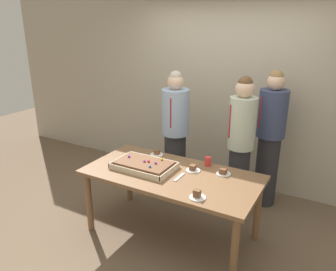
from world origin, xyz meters
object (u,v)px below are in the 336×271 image
(plated_slice_far_left, at_px, (193,169))
(plated_slice_far_right, at_px, (197,195))
(person_striped_tie_right, at_px, (270,138))
(drink_cup_nearest, at_px, (208,161))
(person_serving_front, at_px, (241,144))
(plated_slice_near_left, at_px, (157,154))
(cake_server_utensil, at_px, (179,177))
(party_table, at_px, (171,180))
(plated_slice_near_right, at_px, (223,172))
(sheet_cake, at_px, (144,165))
(person_green_shirt_behind, at_px, (175,133))

(plated_slice_far_left, distance_m, plated_slice_far_right, 0.57)
(person_striped_tie_right, bearing_deg, drink_cup_nearest, 10.41)
(person_serving_front, bearing_deg, plated_slice_near_left, -18.58)
(drink_cup_nearest, relative_size, person_striped_tie_right, 0.06)
(plated_slice_far_left, bearing_deg, plated_slice_far_right, -60.74)
(plated_slice_far_right, bearing_deg, cake_server_utensil, 139.70)
(party_table, relative_size, plated_slice_near_right, 12.21)
(plated_slice_near_left, relative_size, plated_slice_far_left, 1.00)
(cake_server_utensil, bearing_deg, person_serving_front, 67.60)
(plated_slice_near_left, distance_m, plated_slice_near_right, 0.87)
(plated_slice_far_right, distance_m, drink_cup_nearest, 0.72)
(plated_slice_near_left, bearing_deg, sheet_cake, -78.93)
(plated_slice_far_right, bearing_deg, person_green_shirt_behind, 126.30)
(drink_cup_nearest, bearing_deg, plated_slice_far_right, -74.43)
(plated_slice_near_right, height_order, drink_cup_nearest, drink_cup_nearest)
(sheet_cake, distance_m, drink_cup_nearest, 0.70)
(drink_cup_nearest, bearing_deg, person_serving_front, 63.50)
(drink_cup_nearest, bearing_deg, person_green_shirt_behind, 144.94)
(sheet_cake, height_order, plated_slice_near_right, sheet_cake)
(party_table, xyz_separation_m, cake_server_utensil, (0.12, -0.05, 0.09))
(plated_slice_near_left, distance_m, person_serving_front, 0.99)
(drink_cup_nearest, xyz_separation_m, person_serving_front, (0.22, 0.44, 0.10))
(plated_slice_near_right, relative_size, person_serving_front, 0.09)
(plated_slice_near_left, xyz_separation_m, plated_slice_far_right, (0.84, -0.67, 0.01))
(plated_slice_far_left, height_order, plated_slice_far_right, plated_slice_far_right)
(party_table, relative_size, person_green_shirt_behind, 1.09)
(plated_slice_far_right, xyz_separation_m, drink_cup_nearest, (-0.19, 0.70, 0.03))
(plated_slice_far_right, height_order, cake_server_utensil, plated_slice_far_right)
(plated_slice_near_right, relative_size, person_striped_tie_right, 0.09)
(plated_slice_near_left, bearing_deg, drink_cup_nearest, 2.43)
(plated_slice_far_left, distance_m, cake_server_utensil, 0.22)
(party_table, xyz_separation_m, person_striped_tie_right, (0.72, 1.19, 0.23))
(person_striped_tie_right, bearing_deg, plated_slice_near_left, -12.50)
(plated_slice_near_left, bearing_deg, person_striped_tie_right, 37.26)
(sheet_cake, xyz_separation_m, plated_slice_near_right, (0.79, 0.28, -0.01))
(plated_slice_near_left, distance_m, plated_slice_far_left, 0.59)
(plated_slice_far_right, height_order, drink_cup_nearest, drink_cup_nearest)
(sheet_cake, bearing_deg, person_serving_front, 47.14)
(cake_server_utensil, distance_m, person_striped_tie_right, 1.38)
(person_green_shirt_behind, bearing_deg, plated_slice_near_left, -4.08)
(person_striped_tie_right, bearing_deg, sheet_cake, 0.01)
(party_table, bearing_deg, person_green_shirt_behind, 115.97)
(plated_slice_near_left, xyz_separation_m, plated_slice_far_left, (0.56, -0.18, 0.00))
(party_table, xyz_separation_m, plated_slice_far_right, (0.45, -0.33, 0.11))
(drink_cup_nearest, distance_m, person_serving_front, 0.50)
(sheet_cake, bearing_deg, person_striped_tie_right, 49.76)
(plated_slice_far_right, relative_size, cake_server_utensil, 0.75)
(plated_slice_far_right, relative_size, person_striped_tie_right, 0.09)
(person_green_shirt_behind, bearing_deg, sheet_cake, 0.02)
(plated_slice_near_right, bearing_deg, plated_slice_far_left, -166.03)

